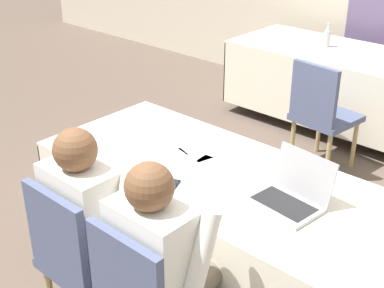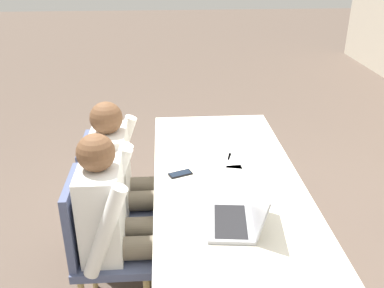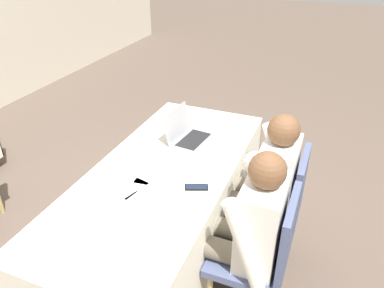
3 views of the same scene
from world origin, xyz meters
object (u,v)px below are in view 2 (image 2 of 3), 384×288
chair_near_left (110,197)px  person_checkered_shirt (124,176)px  chair_near_right (101,242)px  cell_phone (180,174)px  laptop (239,217)px  person_white_shirt (117,218)px

chair_near_left → person_checkered_shirt: (-0.00, 0.10, 0.16)m
chair_near_right → person_checkered_shirt: bearing=-12.4°
cell_phone → chair_near_right: (0.33, -0.47, -0.24)m
chair_near_left → chair_near_right: size_ratio=1.00×
laptop → chair_near_right: 0.82m
cell_phone → person_white_shirt: 0.49m
chair_near_right → person_checkered_shirt: size_ratio=0.78×
chair_near_left → person_white_shirt: bearing=-167.6°
laptop → chair_near_right: bearing=-99.2°
laptop → person_checkered_shirt: person_checkered_shirt is taller
laptop → person_white_shirt: size_ratio=0.31×
person_white_shirt → chair_near_right: bearing=90.0°
laptop → cell_phone: 0.60m
laptop → cell_phone: size_ratio=2.29×
cell_phone → person_white_shirt: size_ratio=0.13×
person_white_shirt → person_checkered_shirt: bearing=0.0°
cell_phone → person_white_shirt: (0.33, -0.36, -0.08)m
chair_near_left → person_white_shirt: (0.47, 0.10, 0.16)m
laptop → person_white_shirt: 0.68m
chair_near_right → person_checkered_shirt: 0.51m
cell_phone → chair_near_right: size_ratio=0.17×
chair_near_right → laptop: bearing=-105.6°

